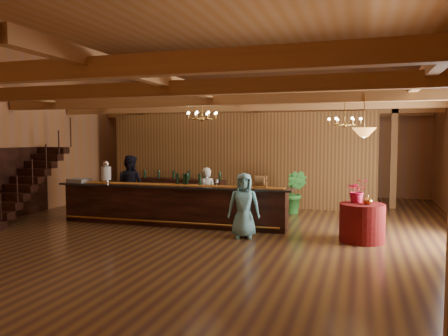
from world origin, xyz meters
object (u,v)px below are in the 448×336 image
(tasting_bar, at_px, (172,205))
(round_table, at_px, (362,223))
(staff_second, at_px, (130,186))
(guest, at_px, (244,205))
(chandelier_left, at_px, (202,115))
(bartender, at_px, (207,194))
(beverage_dispenser, at_px, (106,172))
(floor_plant, at_px, (294,192))
(raffle_drum, at_px, (260,181))
(chandelier_right, at_px, (345,121))
(pendant_lamp, at_px, (364,132))
(backbar_shelf, at_px, (181,192))

(tasting_bar, bearing_deg, round_table, -7.01)
(staff_second, height_order, guest, staff_second)
(chandelier_left, height_order, bartender, chandelier_left)
(beverage_dispenser, bearing_deg, bartender, 15.21)
(chandelier_left, bearing_deg, staff_second, 165.21)
(beverage_dispenser, distance_m, chandelier_left, 3.14)
(chandelier_left, relative_size, staff_second, 0.45)
(tasting_bar, distance_m, staff_second, 1.94)
(tasting_bar, distance_m, round_table, 4.77)
(floor_plant, bearing_deg, beverage_dispenser, -151.42)
(round_table, bearing_deg, guest, -170.77)
(raffle_drum, relative_size, round_table, 0.35)
(tasting_bar, relative_size, chandelier_right, 7.91)
(chandelier_right, relative_size, pendant_lamp, 0.89)
(tasting_bar, distance_m, bartender, 1.02)
(staff_second, xyz_separation_m, floor_plant, (4.53, 1.77, -0.23))
(backbar_shelf, bearing_deg, floor_plant, -0.97)
(beverage_dispenser, relative_size, pendant_lamp, 0.67)
(beverage_dispenser, bearing_deg, round_table, -3.82)
(raffle_drum, distance_m, staff_second, 4.16)
(staff_second, bearing_deg, beverage_dispenser, 71.21)
(chandelier_left, relative_size, bartender, 0.54)
(pendant_lamp, bearing_deg, backbar_shelf, 148.05)
(raffle_drum, relative_size, backbar_shelf, 0.11)
(pendant_lamp, distance_m, guest, 3.09)
(beverage_dispenser, height_order, guest, beverage_dispenser)
(pendant_lamp, relative_size, staff_second, 0.51)
(tasting_bar, height_order, floor_plant, floor_plant)
(beverage_dispenser, distance_m, floor_plant, 5.48)
(beverage_dispenser, relative_size, chandelier_left, 0.75)
(chandelier_left, height_order, guest, chandelier_left)
(tasting_bar, bearing_deg, staff_second, 152.86)
(chandelier_right, distance_m, pendant_lamp, 1.50)
(beverage_dispenser, relative_size, backbar_shelf, 0.19)
(beverage_dispenser, distance_m, staff_second, 0.97)
(round_table, distance_m, guest, 2.63)
(raffle_drum, xyz_separation_m, backbar_shelf, (-3.46, 3.18, -0.78))
(beverage_dispenser, relative_size, raffle_drum, 1.76)
(pendant_lamp, height_order, bartender, pendant_lamp)
(beverage_dispenser, bearing_deg, raffle_drum, 0.25)
(chandelier_left, bearing_deg, floor_plant, 50.29)
(pendant_lamp, bearing_deg, chandelier_right, 108.26)
(raffle_drum, xyz_separation_m, round_table, (2.40, -0.47, -0.81))
(chandelier_right, relative_size, guest, 0.54)
(backbar_shelf, height_order, pendant_lamp, pendant_lamp)
(backbar_shelf, relative_size, pendant_lamp, 3.51)
(beverage_dispenser, bearing_deg, staff_second, 73.37)
(tasting_bar, xyz_separation_m, backbar_shelf, (-1.11, 3.20, -0.09))
(tasting_bar, bearing_deg, bartender, 44.44)
(round_table, bearing_deg, pendant_lamp, 14.04)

